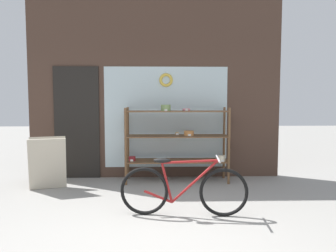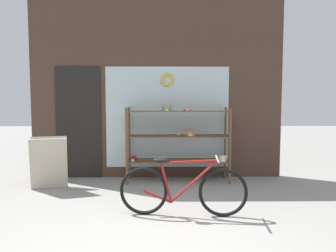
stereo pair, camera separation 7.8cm
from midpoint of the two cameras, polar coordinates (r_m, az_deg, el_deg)
ground_plane at (r=3.54m, az=-3.27°, el=-20.19°), size 30.00×30.00×0.00m
storefront_facade at (r=6.24m, az=-2.96°, el=7.49°), size 4.74×0.13×3.72m
display_case at (r=5.90m, az=1.24°, el=-1.85°), size 1.85×0.48×1.39m
bicycle at (r=4.26m, az=2.12°, el=-11.02°), size 1.64×0.46×0.75m
sandwich_board at (r=5.83m, az=-20.59°, el=-6.08°), size 0.67×0.53×0.85m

